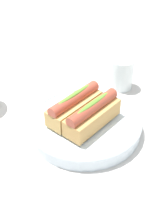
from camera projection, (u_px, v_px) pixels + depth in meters
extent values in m
plane|color=beige|center=(92.00, 132.00, 0.68)|extent=(2.40, 2.40, 0.00)
cylinder|color=silver|center=(84.00, 126.00, 0.68)|extent=(0.27, 0.27, 0.03)
torus|color=silver|center=(84.00, 121.00, 0.67)|extent=(0.27, 0.27, 0.01)
cube|color=tan|center=(93.00, 117.00, 0.64)|extent=(0.16, 0.08, 0.04)
cylinder|color=#A84733|center=(93.00, 107.00, 0.62)|extent=(0.15, 0.06, 0.03)
ellipsoid|color=olive|center=(93.00, 103.00, 0.62)|extent=(0.11, 0.04, 0.01)
cube|color=tan|center=(76.00, 107.00, 0.67)|extent=(0.16, 0.08, 0.04)
cylinder|color=#B24C38|center=(75.00, 98.00, 0.65)|extent=(0.15, 0.06, 0.03)
ellipsoid|color=olive|center=(75.00, 93.00, 0.65)|extent=(0.11, 0.04, 0.01)
cylinder|color=white|center=(122.00, 74.00, 0.82)|extent=(0.07, 0.07, 0.09)
cylinder|color=silver|center=(121.00, 77.00, 0.82)|extent=(0.06, 0.06, 0.07)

